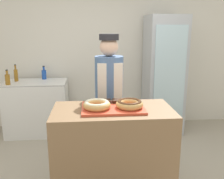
{
  "coord_description": "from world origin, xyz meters",
  "views": [
    {
      "loc": [
        -0.22,
        -2.4,
        1.78
      ],
      "look_at": [
        0.0,
        0.1,
        1.16
      ],
      "focal_mm": 40.0,
      "sensor_mm": 36.0,
      "label": 1
    }
  ],
  "objects_px": {
    "donut_light_glaze": "(97,104)",
    "chest_freezer": "(37,108)",
    "bottle_amber_b": "(8,79)",
    "donut_chocolate_glaze": "(129,104)",
    "serving_tray": "(113,108)",
    "bottle_amber": "(16,75)",
    "baker_person": "(109,99)",
    "beverage_fridge": "(163,75)",
    "brownie_back_left": "(106,101)",
    "bottle_blue": "(44,74)",
    "brownie_back_right": "(117,101)"
  },
  "relations": [
    {
      "from": "donut_light_glaze",
      "to": "chest_freezer",
      "type": "distance_m",
      "value": 2.1
    },
    {
      "from": "donut_light_glaze",
      "to": "bottle_amber_b",
      "type": "distance_m",
      "value": 2.06
    },
    {
      "from": "donut_chocolate_glaze",
      "to": "donut_light_glaze",
      "type": "bearing_deg",
      "value": 180.0
    },
    {
      "from": "serving_tray",
      "to": "bottle_amber",
      "type": "height_order",
      "value": "bottle_amber"
    },
    {
      "from": "donut_chocolate_glaze",
      "to": "bottle_amber_b",
      "type": "xyz_separation_m",
      "value": [
        -1.67,
        1.56,
        -0.04
      ]
    },
    {
      "from": "baker_person",
      "to": "beverage_fridge",
      "type": "bearing_deg",
      "value": 47.97
    },
    {
      "from": "donut_light_glaze",
      "to": "donut_chocolate_glaze",
      "type": "bearing_deg",
      "value": 0.0
    },
    {
      "from": "donut_chocolate_glaze",
      "to": "chest_freezer",
      "type": "distance_m",
      "value": 2.27
    },
    {
      "from": "brownie_back_left",
      "to": "beverage_fridge",
      "type": "height_order",
      "value": "beverage_fridge"
    },
    {
      "from": "bottle_amber_b",
      "to": "chest_freezer",
      "type": "bearing_deg",
      "value": 29.6
    },
    {
      "from": "donut_chocolate_glaze",
      "to": "beverage_fridge",
      "type": "bearing_deg",
      "value": 63.76
    },
    {
      "from": "serving_tray",
      "to": "bottle_amber_b",
      "type": "height_order",
      "value": "bottle_amber_b"
    },
    {
      "from": "donut_chocolate_glaze",
      "to": "baker_person",
      "type": "xyz_separation_m",
      "value": [
        -0.15,
        0.63,
        -0.13
      ]
    },
    {
      "from": "serving_tray",
      "to": "chest_freezer",
      "type": "height_order",
      "value": "serving_tray"
    },
    {
      "from": "donut_light_glaze",
      "to": "donut_chocolate_glaze",
      "type": "relative_size",
      "value": 1.0
    },
    {
      "from": "baker_person",
      "to": "donut_light_glaze",
      "type": "bearing_deg",
      "value": -105.2
    },
    {
      "from": "bottle_amber_b",
      "to": "serving_tray",
      "type": "bearing_deg",
      "value": -45.44
    },
    {
      "from": "baker_person",
      "to": "brownie_back_left",
      "type": "bearing_deg",
      "value": -98.19
    },
    {
      "from": "beverage_fridge",
      "to": "chest_freezer",
      "type": "xyz_separation_m",
      "value": [
        -2.17,
        0.01,
        -0.53
      ]
    },
    {
      "from": "chest_freezer",
      "to": "bottle_amber",
      "type": "relative_size",
      "value": 3.6
    },
    {
      "from": "beverage_fridge",
      "to": "bottle_amber",
      "type": "distance_m",
      "value": 2.48
    },
    {
      "from": "chest_freezer",
      "to": "bottle_amber",
      "type": "distance_m",
      "value": 0.65
    },
    {
      "from": "donut_light_glaze",
      "to": "chest_freezer",
      "type": "height_order",
      "value": "donut_light_glaze"
    },
    {
      "from": "beverage_fridge",
      "to": "bottle_blue",
      "type": "distance_m",
      "value": 2.06
    },
    {
      "from": "beverage_fridge",
      "to": "baker_person",
      "type": "bearing_deg",
      "value": -132.03
    },
    {
      "from": "bottle_blue",
      "to": "serving_tray",
      "type": "bearing_deg",
      "value": -62.23
    },
    {
      "from": "brownie_back_right",
      "to": "donut_light_glaze",
      "type": "bearing_deg",
      "value": -139.49
    },
    {
      "from": "brownie_back_right",
      "to": "bottle_amber_b",
      "type": "xyz_separation_m",
      "value": [
        -1.56,
        1.38,
        -0.01
      ]
    },
    {
      "from": "donut_light_glaze",
      "to": "donut_chocolate_glaze",
      "type": "distance_m",
      "value": 0.33
    },
    {
      "from": "chest_freezer",
      "to": "bottle_blue",
      "type": "bearing_deg",
      "value": 59.03
    },
    {
      "from": "brownie_back_right",
      "to": "brownie_back_left",
      "type": "bearing_deg",
      "value": 180.0
    },
    {
      "from": "brownie_back_left",
      "to": "bottle_blue",
      "type": "distance_m",
      "value": 2.02
    },
    {
      "from": "brownie_back_left",
      "to": "donut_chocolate_glaze",
      "type": "bearing_deg",
      "value": -40.51
    },
    {
      "from": "serving_tray",
      "to": "bottle_blue",
      "type": "bearing_deg",
      "value": 117.77
    },
    {
      "from": "bottle_amber",
      "to": "brownie_back_left",
      "type": "bearing_deg",
      "value": -49.72
    },
    {
      "from": "beverage_fridge",
      "to": "donut_light_glaze",
      "type": "bearing_deg",
      "value": -124.1
    },
    {
      "from": "bottle_blue",
      "to": "brownie_back_right",
      "type": "bearing_deg",
      "value": -58.95
    },
    {
      "from": "baker_person",
      "to": "bottle_amber_b",
      "type": "bearing_deg",
      "value": 148.28
    },
    {
      "from": "donut_light_glaze",
      "to": "bottle_blue",
      "type": "height_order",
      "value": "bottle_blue"
    },
    {
      "from": "bottle_blue",
      "to": "bottle_amber",
      "type": "relative_size",
      "value": 0.82
    },
    {
      "from": "baker_person",
      "to": "bottle_blue",
      "type": "distance_m",
      "value": 1.69
    },
    {
      "from": "brownie_back_right",
      "to": "donut_chocolate_glaze",
      "type": "bearing_deg",
      "value": -60.11
    },
    {
      "from": "donut_light_glaze",
      "to": "beverage_fridge",
      "type": "xyz_separation_m",
      "value": [
        1.2,
        1.77,
        -0.05
      ]
    },
    {
      "from": "bottle_amber",
      "to": "beverage_fridge",
      "type": "bearing_deg",
      "value": -1.42
    },
    {
      "from": "brownie_back_right",
      "to": "chest_freezer",
      "type": "height_order",
      "value": "brownie_back_right"
    },
    {
      "from": "brownie_back_left",
      "to": "beverage_fridge",
      "type": "distance_m",
      "value": 1.92
    },
    {
      "from": "chest_freezer",
      "to": "bottle_amber_b",
      "type": "relative_size",
      "value": 4.26
    },
    {
      "from": "baker_person",
      "to": "bottle_amber",
      "type": "bearing_deg",
      "value": 140.51
    },
    {
      "from": "brownie_back_right",
      "to": "bottle_amber",
      "type": "height_order",
      "value": "bottle_amber"
    },
    {
      "from": "serving_tray",
      "to": "baker_person",
      "type": "distance_m",
      "value": 0.6
    }
  ]
}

